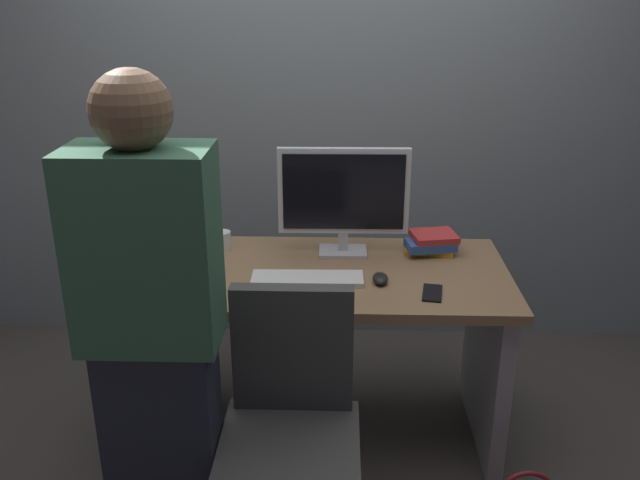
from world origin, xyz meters
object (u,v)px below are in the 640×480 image
at_px(cup_by_monitor, 222,241).
at_px(keyboard, 307,279).
at_px(monitor, 344,196).
at_px(cup_near_keyboard, 213,264).
at_px(desk, 320,322).
at_px(person_at_desk, 155,343).
at_px(cell_phone, 432,293).
at_px(office_chair, 291,448).
at_px(mouse, 380,278).
at_px(book_stack, 431,243).

bearing_deg(cup_by_monitor, keyboard, -39.55).
distance_m(monitor, cup_near_keyboard, 0.60).
height_order(monitor, keyboard, monitor).
xyz_separation_m(desk, person_at_desk, (-0.47, -0.73, 0.31)).
bearing_deg(cup_by_monitor, cup_near_keyboard, -88.57).
bearing_deg(keyboard, cell_phone, -13.08).
xyz_separation_m(desk, cup_by_monitor, (-0.43, 0.21, 0.27)).
height_order(person_at_desk, keyboard, person_at_desk).
bearing_deg(office_chair, mouse, 61.77).
bearing_deg(desk, book_stack, 23.52).
xyz_separation_m(book_stack, cell_phone, (-0.04, -0.40, -0.04)).
height_order(keyboard, book_stack, book_stack).
bearing_deg(desk, cell_phone, -25.74).
relative_size(cup_near_keyboard, cell_phone, 0.69).
height_order(cup_near_keyboard, book_stack, cup_near_keyboard).
xyz_separation_m(desk, cup_near_keyboard, (-0.42, -0.06, 0.28)).
distance_m(desk, mouse, 0.36).
bearing_deg(monitor, mouse, -63.65).
bearing_deg(cell_phone, person_at_desk, -139.83).
xyz_separation_m(person_at_desk, cup_by_monitor, (0.04, 0.95, -0.04)).
height_order(office_chair, book_stack, office_chair).
height_order(cup_by_monitor, book_stack, book_stack).
bearing_deg(person_at_desk, monitor, 58.63).
height_order(keyboard, cup_near_keyboard, cup_near_keyboard).
xyz_separation_m(keyboard, cup_by_monitor, (-0.38, 0.31, 0.03)).
relative_size(desk, cell_phone, 10.45).
xyz_separation_m(person_at_desk, mouse, (0.70, 0.63, -0.06)).
bearing_deg(mouse, monitor, 116.35).
bearing_deg(cup_by_monitor, cell_phone, -26.04).
bearing_deg(keyboard, mouse, -1.94).
bearing_deg(cell_phone, desk, 163.58).
xyz_separation_m(desk, keyboard, (-0.05, -0.10, 0.24)).
bearing_deg(cup_near_keyboard, keyboard, -6.43).
bearing_deg(desk, keyboard, -114.54).
xyz_separation_m(cup_near_keyboard, cell_phone, (0.84, -0.14, -0.05)).
xyz_separation_m(keyboard, cell_phone, (0.47, -0.10, -0.01)).
bearing_deg(office_chair, monitor, 79.25).
relative_size(keyboard, cup_near_keyboard, 4.35).
relative_size(cup_near_keyboard, book_stack, 0.43).
xyz_separation_m(cup_by_monitor, cell_phone, (0.85, -0.41, -0.04)).
xyz_separation_m(monitor, cup_by_monitor, (-0.52, 0.03, -0.22)).
relative_size(book_stack, cell_phone, 1.59).
bearing_deg(keyboard, desk, 64.48).
bearing_deg(monitor, desk, -116.20).
height_order(cup_by_monitor, cell_phone, cup_by_monitor).
xyz_separation_m(desk, monitor, (0.09, 0.18, 0.49)).
xyz_separation_m(person_at_desk, monitor, (0.56, 0.92, 0.17)).
distance_m(cup_near_keyboard, cup_by_monitor, 0.27).
bearing_deg(monitor, keyboard, -115.60).
height_order(mouse, book_stack, book_stack).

